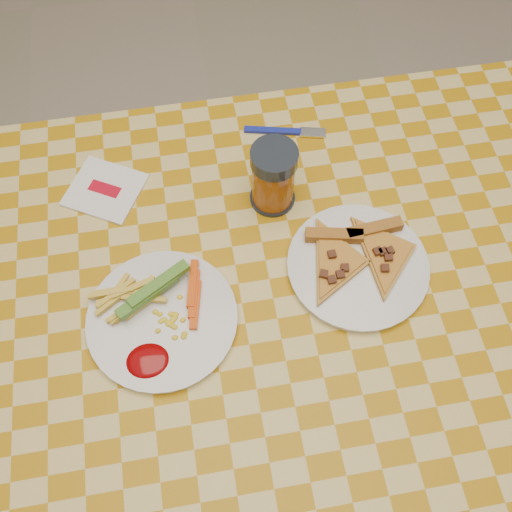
% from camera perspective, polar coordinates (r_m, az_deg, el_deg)
% --- Properties ---
extents(ground, '(8.00, 8.00, 0.00)m').
position_cam_1_polar(ground, '(1.64, 1.00, -14.95)').
color(ground, '#C1B09B').
rests_on(ground, ground).
extents(table, '(1.28, 0.88, 0.76)m').
position_cam_1_polar(table, '(0.99, 1.62, -5.98)').
color(table, white).
rests_on(table, ground).
extents(plate_left, '(0.28, 0.28, 0.01)m').
position_cam_1_polar(plate_left, '(0.91, -9.33, -6.30)').
color(plate_left, silver).
rests_on(plate_left, table).
extents(plate_right, '(0.30, 0.30, 0.01)m').
position_cam_1_polar(plate_right, '(0.95, 10.11, -1.05)').
color(plate_right, silver).
rests_on(plate_right, table).
extents(fries_veggies, '(0.20, 0.18, 0.04)m').
position_cam_1_polar(fries_veggies, '(0.90, -10.11, -5.02)').
color(fries_veggies, '#EEC64B').
rests_on(fries_veggies, plate_left).
extents(pizza_slices, '(0.22, 0.20, 0.02)m').
position_cam_1_polar(pizza_slices, '(0.95, 10.21, 0.12)').
color(pizza_slices, gold).
rests_on(pizza_slices, plate_right).
extents(drink_glass, '(0.08, 0.08, 0.13)m').
position_cam_1_polar(drink_glass, '(0.96, 1.74, 7.86)').
color(drink_glass, black).
rests_on(drink_glass, table).
extents(napkin, '(0.16, 0.16, 0.01)m').
position_cam_1_polar(napkin, '(1.06, -14.87, 6.42)').
color(napkin, white).
rests_on(napkin, table).
extents(fork, '(0.15, 0.05, 0.01)m').
position_cam_1_polar(fork, '(1.10, 3.01, 12.36)').
color(fork, '#162197').
rests_on(fork, table).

